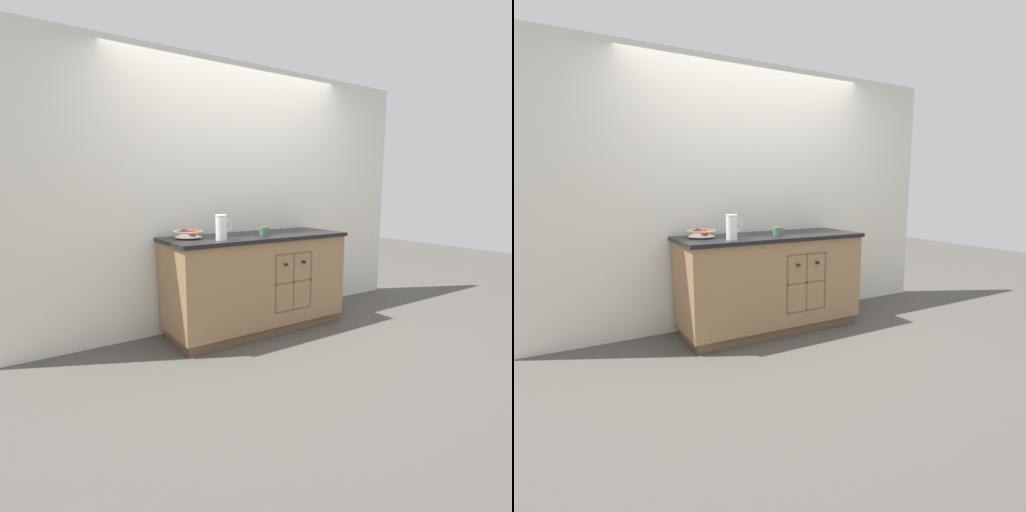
{
  "view_description": "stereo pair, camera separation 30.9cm",
  "coord_description": "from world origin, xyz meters",
  "views": [
    {
      "loc": [
        -2.07,
        -3.1,
        1.35
      ],
      "look_at": [
        0.0,
        0.0,
        0.72
      ],
      "focal_mm": 28.0,
      "sensor_mm": 36.0,
      "label": 1
    },
    {
      "loc": [
        -1.81,
        -3.26,
        1.35
      ],
      "look_at": [
        0.0,
        0.0,
        0.72
      ],
      "focal_mm": 28.0,
      "sensor_mm": 36.0,
      "label": 2
    }
  ],
  "objects": [
    {
      "name": "ground_plane",
      "position": [
        0.0,
        0.0,
        0.0
      ],
      "size": [
        14.0,
        14.0,
        0.0
      ],
      "primitive_type": "plane",
      "color": "#4C4742"
    },
    {
      "name": "back_wall",
      "position": [
        0.0,
        0.38,
        1.27
      ],
      "size": [
        4.4,
        0.06,
        2.55
      ],
      "primitive_type": "cube",
      "color": "silver",
      "rests_on": "ground_plane"
    },
    {
      "name": "kitchen_island",
      "position": [
        0.0,
        -0.0,
        0.47
      ],
      "size": [
        1.75,
        0.67,
        0.92
      ],
      "color": "brown",
      "rests_on": "ground_plane"
    },
    {
      "name": "fruit_bowl",
      "position": [
        -0.63,
        0.12,
        0.96
      ],
      "size": [
        0.26,
        0.26,
        0.08
      ],
      "color": "silver",
      "rests_on": "kitchen_island"
    },
    {
      "name": "white_pitcher",
      "position": [
        -0.46,
        -0.17,
        1.03
      ],
      "size": [
        0.15,
        0.1,
        0.21
      ],
      "color": "white",
      "rests_on": "kitchen_island"
    },
    {
      "name": "ceramic_mug",
      "position": [
        0.04,
        -0.07,
        0.96
      ],
      "size": [
        0.11,
        0.08,
        0.08
      ],
      "color": "#4C7A56",
      "rests_on": "kitchen_island"
    }
  ]
}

